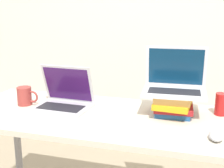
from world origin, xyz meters
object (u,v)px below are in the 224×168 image
Objects in this scene: book_stack at (173,103)px; laptop_on_books at (175,83)px; mouse at (216,136)px; soda_can at (221,104)px; mug at (25,96)px; laptop_left at (64,100)px; wireless_keyboard at (171,134)px.

laptop_on_books is at bearing 92.15° from book_stack.
book_stack is 2.46× the size of mouse.
laptop_on_books is 3.09× the size of mouse.
mug is at bearing -172.54° from soda_can.
laptop_left is 0.87m from mouse.
soda_can reaches higher than wireless_keyboard.
mug is 1.10× the size of soda_can.
laptop_left is at bearing 165.86° from mouse.
mouse is 1.11m from mug.
mug is at bearing 169.72° from mouse.
book_stack is at bearing 6.26° from laptop_left.
laptop_on_books is at bearing 8.58° from laptop_left.
wireless_keyboard is at bearing -86.55° from laptop_on_books.
soda_can is (1.13, 0.15, 0.01)m from mug.
book_stack is at bearing 5.43° from mug.
mouse is 0.35m from soda_can.
laptop_left is 0.69m from wireless_keyboard.
laptop_left is 2.67× the size of soda_can.
laptop_on_books reaches higher than wireless_keyboard.
book_stack is 0.80× the size of laptop_on_books.
book_stack is 0.88m from mug.
book_stack is at bearing 127.86° from mouse.
laptop_on_books is 0.41m from mouse.
laptop_left reaches higher than mug.
wireless_keyboard is at bearing -176.05° from mouse.
laptop_left reaches higher than mouse.
wireless_keyboard is at bearing -19.38° from laptop_left.
soda_can is (0.25, 0.04, -0.11)m from laptop_on_books.
laptop_on_books is 0.28m from soda_can.
soda_can reaches higher than mouse.
mug is (-0.88, -0.11, -0.12)m from laptop_on_books.
laptop_left reaches higher than wireless_keyboard.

